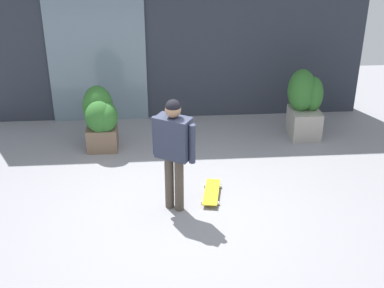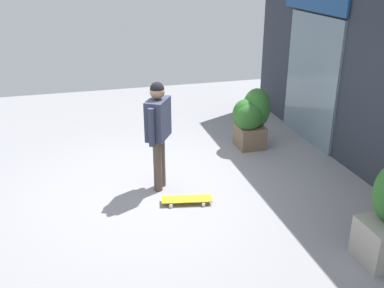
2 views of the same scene
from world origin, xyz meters
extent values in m
plane|color=gray|center=(0.00, 0.00, 0.00)|extent=(12.00, 12.00, 0.00)
cube|color=#2D333D|center=(0.00, 3.34, 1.81)|extent=(7.47, 0.25, 3.62)
cube|color=slate|center=(-1.36, 3.20, 1.20)|extent=(1.83, 0.06, 2.41)
cylinder|color=#4C4238|center=(-0.14, 0.01, 0.42)|extent=(0.13, 0.13, 0.85)
cylinder|color=#4C4238|center=(0.00, -0.07, 0.42)|extent=(0.13, 0.13, 0.85)
cube|color=#2D3347|center=(-0.07, -0.03, 1.15)|extent=(0.55, 0.47, 0.60)
cylinder|color=#2D3347|center=(-0.31, 0.11, 1.12)|extent=(0.09, 0.09, 0.57)
cylinder|color=#2D3347|center=(0.18, -0.17, 1.12)|extent=(0.09, 0.09, 0.57)
sphere|color=#997051|center=(-0.07, -0.03, 1.56)|extent=(0.22, 0.22, 0.22)
sphere|color=black|center=(-0.07, -0.03, 1.60)|extent=(0.21, 0.21, 0.21)
cube|color=gold|center=(0.50, 0.26, 0.07)|extent=(0.35, 0.77, 0.02)
cylinder|color=silver|center=(0.43, 0.51, 0.03)|extent=(0.04, 0.06, 0.05)
cylinder|color=silver|center=(0.67, 0.47, 0.03)|extent=(0.04, 0.06, 0.05)
cylinder|color=silver|center=(0.34, 0.05, 0.03)|extent=(0.04, 0.06, 0.05)
cylinder|color=silver|center=(0.58, 0.00, 0.03)|extent=(0.04, 0.06, 0.05)
cube|color=brown|center=(-1.25, 1.95, 0.21)|extent=(0.52, 0.49, 0.42)
ellipsoid|color=#2D6628|center=(-1.26, 1.84, 0.66)|extent=(0.50, 0.47, 0.56)
ellipsoid|color=#2D6628|center=(-1.30, 2.07, 0.75)|extent=(0.53, 0.52, 0.76)
ellipsoid|color=#2D6628|center=(-1.15, 1.87, 0.64)|extent=(0.41, 0.54, 0.51)
camera|label=1|loc=(-0.29, -6.60, 4.42)|focal=50.29mm
camera|label=2|loc=(6.06, -1.17, 3.34)|focal=41.65mm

